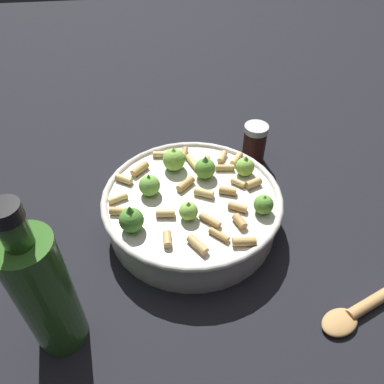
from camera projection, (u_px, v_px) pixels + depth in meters
name	position (u px, v px, depth m)	size (l,w,h in m)	color
ground_plane	(192.00, 222.00, 0.62)	(2.40, 2.40, 0.00)	black
cooking_pan	(192.00, 206.00, 0.59)	(0.28, 0.28, 0.10)	beige
pepper_shaker	(254.00, 143.00, 0.71)	(0.04, 0.04, 0.08)	#33140F
olive_oil_bottle	(44.00, 292.00, 0.41)	(0.06, 0.06, 0.23)	#336023
wooden_spoon	(381.00, 297.00, 0.51)	(0.22, 0.11, 0.02)	#B2844C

